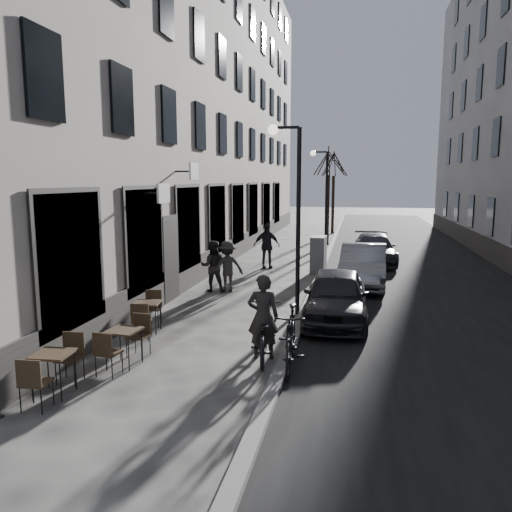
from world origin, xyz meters
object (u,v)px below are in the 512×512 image
(bicycle, at_px, (263,333))
(car_far, at_px, (374,249))
(pedestrian_near, at_px, (213,266))
(bistro_set_b, at_px, (124,343))
(pedestrian_mid, at_px, (227,267))
(bistro_set_c, at_px, (147,314))
(pedestrian_far, at_px, (267,246))
(streetlamp_near, at_px, (292,198))
(streetlamp_far, at_px, (323,189))
(tree_near, at_px, (329,161))
(utility_cabinet, at_px, (318,255))
(car_mid, at_px, (363,265))
(moped, at_px, (291,338))
(bistro_set_a, at_px, (54,369))
(tree_far, at_px, (334,164))
(car_near, at_px, (336,296))

(bicycle, height_order, car_far, car_far)
(bicycle, distance_m, pedestrian_near, 6.44)
(bistro_set_b, xyz_separation_m, car_far, (5.20, 13.48, 0.19))
(pedestrian_mid, bearing_deg, bistro_set_c, 50.78)
(pedestrian_far, relative_size, car_far, 0.43)
(streetlamp_near, relative_size, car_far, 1.16)
(streetlamp_near, relative_size, pedestrian_near, 3.03)
(bistro_set_b, height_order, car_far, car_far)
(streetlamp_far, height_order, pedestrian_far, streetlamp_far)
(tree_near, xyz_separation_m, bistro_set_b, (-2.80, -19.51, -4.22))
(pedestrian_near, bearing_deg, utility_cabinet, -142.44)
(pedestrian_near, xyz_separation_m, car_mid, (4.85, 1.87, -0.13))
(pedestrian_mid, xyz_separation_m, car_far, (4.87, 6.70, -0.20))
(streetlamp_far, relative_size, moped, 2.54)
(bistro_set_c, height_order, car_mid, car_mid)
(bistro_set_a, relative_size, utility_cabinet, 1.04)
(bicycle, distance_m, car_mid, 7.97)
(tree_far, relative_size, bistro_set_c, 3.72)
(tree_far, xyz_separation_m, pedestrian_near, (-2.95, -18.76, -3.82))
(streetlamp_near, bearing_deg, pedestrian_far, 105.69)
(bistro_set_c, bearing_deg, car_far, 53.16)
(tree_near, bearing_deg, pedestrian_near, -103.03)
(car_far, bearing_deg, pedestrian_near, -131.08)
(pedestrian_mid, bearing_deg, pedestrian_near, -27.23)
(utility_cabinet, height_order, pedestrian_far, pedestrian_far)
(bicycle, bearing_deg, bistro_set_c, -29.97)
(tree_far, xyz_separation_m, bistro_set_c, (-3.24, -23.38, -4.21))
(streetlamp_far, bearing_deg, bistro_set_a, -100.30)
(streetlamp_near, bearing_deg, tree_far, 89.80)
(pedestrian_near, distance_m, moped, 7.11)
(bistro_set_c, bearing_deg, tree_far, 71.71)
(car_mid, xyz_separation_m, car_far, (0.51, 4.85, -0.08))
(streetlamp_near, bearing_deg, bistro_set_a, -118.53)
(pedestrian_near, bearing_deg, streetlamp_near, 128.93)
(pedestrian_mid, relative_size, pedestrian_far, 0.89)
(tree_near, height_order, pedestrian_near, tree_near)
(pedestrian_mid, distance_m, car_mid, 4.75)
(streetlamp_near, relative_size, car_near, 1.29)
(tree_near, distance_m, pedestrian_far, 9.14)
(utility_cabinet, relative_size, bicycle, 0.71)
(utility_cabinet, xyz_separation_m, pedestrian_mid, (-2.67, -3.83, 0.11))
(tree_near, distance_m, bistro_set_c, 18.17)
(tree_near, xyz_separation_m, pedestrian_near, (-2.95, -12.76, -3.82))
(utility_cabinet, bearing_deg, bistro_set_a, -103.04)
(streetlamp_near, height_order, utility_cabinet, streetlamp_near)
(car_near, height_order, car_far, car_near)
(car_near, bearing_deg, pedestrian_near, 145.37)
(car_far, bearing_deg, utility_cabinet, -130.00)
(bistro_set_a, height_order, pedestrian_mid, pedestrian_mid)
(tree_far, bearing_deg, pedestrian_far, -98.11)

